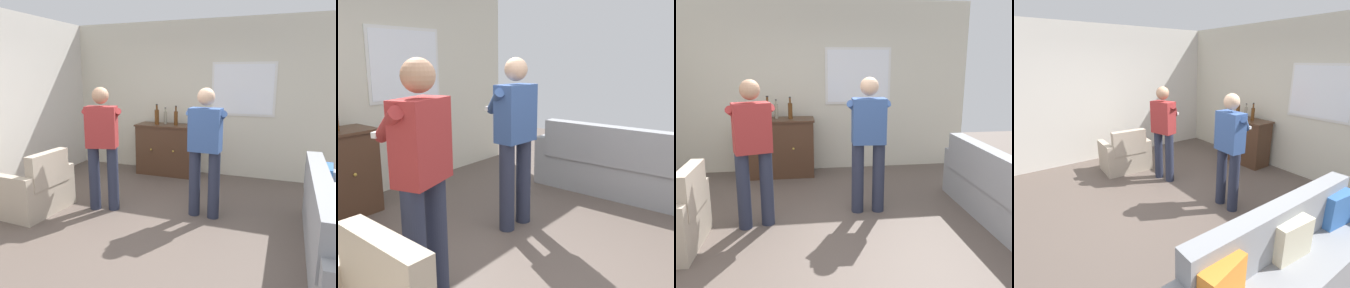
{
  "view_description": "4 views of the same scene",
  "coord_description": "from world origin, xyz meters",
  "views": [
    {
      "loc": [
        1.47,
        -3.28,
        1.84
      ],
      "look_at": [
        0.15,
        0.31,
        1.02
      ],
      "focal_mm": 35.0,
      "sensor_mm": 36.0,
      "label": 1
    },
    {
      "loc": [
        -2.35,
        -1.42,
        1.68
      ],
      "look_at": [
        0.01,
        0.42,
        0.98
      ],
      "focal_mm": 40.0,
      "sensor_mm": 36.0,
      "label": 2
    },
    {
      "loc": [
        -0.38,
        -3.66,
        1.93
      ],
      "look_at": [
        0.15,
        0.28,
        0.98
      ],
      "focal_mm": 40.0,
      "sensor_mm": 36.0,
      "label": 3
    },
    {
      "loc": [
        2.95,
        -1.88,
        2.09
      ],
      "look_at": [
        0.05,
        0.2,
        0.95
      ],
      "focal_mm": 28.0,
      "sensor_mm": 36.0,
      "label": 4
    }
  ],
  "objects": [
    {
      "name": "person_standing_right",
      "position": [
        0.51,
        0.7,
        0.94
      ],
      "size": [
        0.56,
        0.48,
        1.68
      ],
      "color": "#282D42",
      "rests_on": "ground"
    },
    {
      "name": "person_standing_left",
      "position": [
        -0.84,
        0.45,
        0.94
      ],
      "size": [
        0.54,
        0.52,
        1.68
      ],
      "color": "#282D42",
      "rests_on": "ground"
    },
    {
      "name": "bottle_wine_green",
      "position": [
        -0.66,
        2.36,
        1.06
      ],
      "size": [
        0.06,
        0.06,
        0.31
      ],
      "color": "gray",
      "rests_on": "sideboard_cabinet"
    },
    {
      "name": "ground",
      "position": [
        0.0,
        0.0,
        0.0
      ],
      "size": [
        10.4,
        10.4,
        0.0
      ],
      "primitive_type": "plane",
      "color": "brown"
    },
    {
      "name": "sideboard_cabinet",
      "position": [
        -0.62,
        2.3,
        0.47
      ],
      "size": [
        1.1,
        0.49,
        0.94
      ],
      "color": "#472D1E",
      "rests_on": "ground"
    },
    {
      "name": "couch",
      "position": [
        1.97,
        0.02,
        0.35
      ],
      "size": [
        0.57,
        2.51,
        0.89
      ],
      "color": "gray",
      "rests_on": "ground"
    },
    {
      "name": "bottle_liquor_amber",
      "position": [
        -0.78,
        2.25,
        1.09
      ],
      "size": [
        0.08,
        0.08,
        0.37
      ],
      "color": "#593314",
      "rests_on": "sideboard_cabinet"
    },
    {
      "name": "wall_back_with_window",
      "position": [
        0.02,
        2.66,
        1.41
      ],
      "size": [
        5.2,
        0.15,
        2.8
      ],
      "color": "beige",
      "rests_on": "ground"
    },
    {
      "name": "bottle_spirits_clear",
      "position": [
        -0.43,
        2.3,
        1.07
      ],
      "size": [
        0.07,
        0.07,
        0.35
      ],
      "color": "#593314",
      "rests_on": "sideboard_cabinet"
    }
  ]
}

